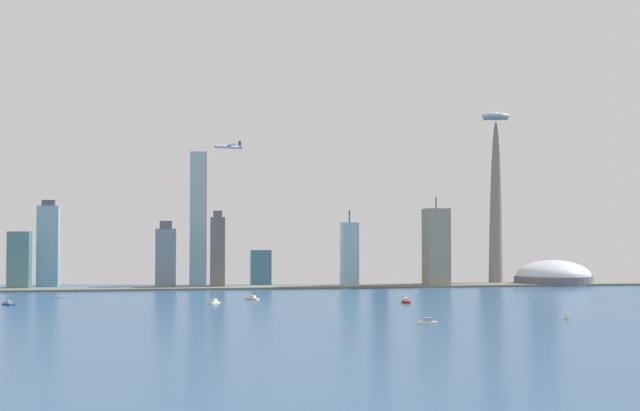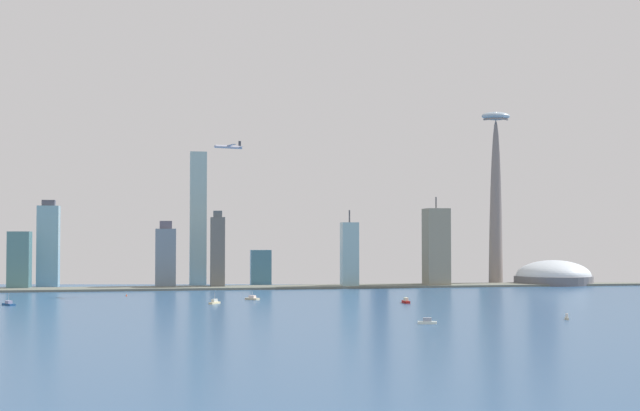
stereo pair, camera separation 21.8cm
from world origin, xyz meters
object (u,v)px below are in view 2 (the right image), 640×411
(skyscraper_9, at_px, (349,255))
(channel_buoy_0, at_px, (126,295))
(skyscraper_2, at_px, (490,238))
(skyscraper_4, at_px, (379,226))
(boat_0, at_px, (567,317))
(skyscraper_3, at_px, (426,236))
(skyscraper_10, at_px, (261,268))
(boat_1, at_px, (9,304))
(skyscraper_0, at_px, (436,247))
(boat_3, at_px, (215,302))
(skyscraper_11, at_px, (48,245))
(boat_5, at_px, (406,301))
(skyscraper_8, at_px, (166,257))
(boat_4, at_px, (427,322))
(skyscraper_5, at_px, (198,219))
(skyscraper_6, at_px, (543,229))
(stadium_dome, at_px, (552,277))
(observation_tower, at_px, (495,173))
(skyscraper_1, at_px, (218,251))
(airplane, at_px, (228,147))
(skyscraper_7, at_px, (19,260))

(skyscraper_9, xyz_separation_m, channel_buoy_0, (-235.74, -87.78, -35.12))
(skyscraper_2, bearing_deg, skyscraper_4, 176.58)
(boat_0, bearing_deg, skyscraper_3, -169.09)
(skyscraper_10, relative_size, boat_1, 2.60)
(skyscraper_0, bearing_deg, boat_3, -142.89)
(skyscraper_11, distance_m, boat_5, 447.20)
(skyscraper_10, bearing_deg, skyscraper_8, -174.65)
(skyscraper_3, relative_size, boat_4, 8.80)
(skyscraper_5, relative_size, skyscraper_6, 1.05)
(stadium_dome, relative_size, boat_3, 7.85)
(skyscraper_11, bearing_deg, boat_1, -88.98)
(skyscraper_9, bearing_deg, skyscraper_5, 156.40)
(skyscraper_5, height_order, boat_1, skyscraper_5)
(observation_tower, bearing_deg, skyscraper_6, 33.75)
(boat_3, bearing_deg, stadium_dome, 155.02)
(skyscraper_1, relative_size, boat_3, 7.13)
(boat_4, relative_size, channel_buoy_0, 6.67)
(boat_1, bearing_deg, skyscraper_9, 84.49)
(skyscraper_4, distance_m, boat_3, 348.52)
(boat_3, bearing_deg, skyscraper_4, 179.18)
(skyscraper_3, relative_size, skyscraper_4, 0.83)
(skyscraper_0, bearing_deg, skyscraper_9, -178.66)
(skyscraper_1, xyz_separation_m, skyscraper_3, (250.36, 38.77, 16.59))
(skyscraper_11, xyz_separation_m, boat_5, (336.08, -291.56, -45.06))
(observation_tower, relative_size, skyscraper_2, 2.64)
(skyscraper_1, distance_m, boat_0, 449.00)
(skyscraper_1, distance_m, skyscraper_10, 57.10)
(skyscraper_9, bearing_deg, boat_3, -129.22)
(skyscraper_10, relative_size, airplane, 1.38)
(skyscraper_6, bearing_deg, skyscraper_10, -171.98)
(skyscraper_5, bearing_deg, skyscraper_6, 2.74)
(boat_3, distance_m, channel_buoy_0, 130.98)
(boat_5, bearing_deg, boat_1, 83.28)
(stadium_dome, height_order, skyscraper_7, skyscraper_7)
(skyscraper_8, distance_m, skyscraper_9, 202.57)
(skyscraper_11, xyz_separation_m, boat_3, (174.01, -271.07, -45.30))
(observation_tower, height_order, skyscraper_4, observation_tower)
(boat_0, height_order, airplane, airplane)
(skyscraper_11, relative_size, boat_0, 15.46)
(skyscraper_6, xyz_separation_m, skyscraper_7, (-623.23, -62.56, -35.13))
(airplane, bearing_deg, skyscraper_0, 179.51)
(boat_3, distance_m, boat_4, 227.21)
(skyscraper_5, bearing_deg, boat_3, -88.54)
(skyscraper_3, xyz_separation_m, boat_4, (-133.10, -438.48, -55.27))
(skyscraper_1, bearing_deg, skyscraper_7, 177.65)
(stadium_dome, height_order, skyscraper_9, skyscraper_9)
(skyscraper_8, bearing_deg, skyscraper_10, 5.35)
(skyscraper_4, distance_m, skyscraper_7, 411.35)
(boat_1, distance_m, airplane, 259.49)
(skyscraper_0, height_order, boat_0, skyscraper_0)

